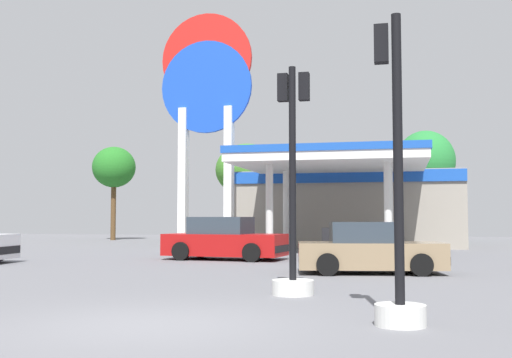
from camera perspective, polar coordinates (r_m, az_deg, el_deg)
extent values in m
plane|color=slate|center=(9.15, -9.63, -13.17)|extent=(90.00, 90.00, 0.00)
cube|color=gray|center=(34.71, 8.34, -2.83)|extent=(12.21, 6.47, 3.97)
cube|color=#194CB2|center=(31.50, 7.80, 0.22)|extent=(12.21, 0.12, 0.60)
cube|color=white|center=(27.72, 7.05, 1.48)|extent=(8.16, 7.17, 0.35)
cube|color=#194CB2|center=(27.75, 7.04, 2.15)|extent=(8.26, 7.27, 0.30)
cylinder|color=silver|center=(26.05, 1.25, -2.80)|extent=(0.32, 0.32, 3.81)
cylinder|color=silver|center=(25.49, 12.10, -2.70)|extent=(0.32, 0.32, 3.81)
cylinder|color=silver|center=(29.92, 2.81, -2.90)|extent=(0.32, 0.32, 3.81)
cylinder|color=silver|center=(29.44, 12.24, -2.81)|extent=(0.32, 0.32, 3.81)
cube|color=#4C4C51|center=(27.63, 7.11, -5.62)|extent=(0.90, 0.60, 1.10)
cube|color=white|center=(31.39, -6.73, 0.09)|extent=(0.40, 0.56, 7.10)
cube|color=white|center=(30.66, -2.51, 0.16)|extent=(0.40, 0.56, 7.10)
cylinder|color=blue|center=(31.64, -4.60, 8.48)|extent=(4.70, 0.22, 4.70)
cylinder|color=red|center=(31.99, -4.58, 10.95)|extent=(4.70, 0.22, 4.70)
cube|color=white|center=(31.85, -4.56, 9.70)|extent=(4.33, 0.08, 0.85)
cube|color=black|center=(22.25, -22.19, -6.12)|extent=(0.31, 1.81, 0.26)
cylinder|color=black|center=(23.24, 1.06, -6.57)|extent=(0.68, 0.29, 0.66)
cylinder|color=black|center=(21.54, -0.38, -6.80)|extent=(0.68, 0.29, 0.66)
cylinder|color=black|center=(24.19, -5.10, -6.44)|extent=(0.68, 0.29, 0.66)
cylinder|color=black|center=(22.57, -6.94, -6.63)|extent=(0.68, 0.29, 0.66)
cube|color=#A51111|center=(22.84, -2.88, -6.07)|extent=(4.52, 2.23, 0.79)
cube|color=#2D3842|center=(22.88, -3.24, -4.35)|extent=(2.22, 1.81, 0.66)
cube|color=black|center=(22.15, 2.31, -6.44)|extent=(0.29, 1.74, 0.25)
cylinder|color=black|center=(18.46, 13.99, -7.32)|extent=(0.63, 0.31, 0.60)
cylinder|color=black|center=(16.87, 15.03, -7.66)|extent=(0.63, 0.31, 0.60)
cylinder|color=black|center=(18.16, 6.31, -7.47)|extent=(0.63, 0.31, 0.60)
cylinder|color=black|center=(16.55, 6.63, -7.85)|extent=(0.63, 0.31, 0.60)
cube|color=#8C7556|center=(17.45, 10.50, -6.94)|extent=(4.18, 2.32, 0.71)
cube|color=#2D3842|center=(17.41, 10.02, -4.91)|extent=(2.11, 1.77, 0.60)
cube|color=black|center=(17.81, 16.75, -7.11)|extent=(0.39, 1.57, 0.23)
cylinder|color=silver|center=(9.17, 13.18, -12.15)|extent=(0.73, 0.73, 0.30)
cylinder|color=black|center=(9.11, 12.98, 1.98)|extent=(0.14, 0.14, 4.19)
cube|color=black|center=(9.58, 11.49, 12.10)|extent=(0.21, 0.20, 0.57)
sphere|color=red|center=(9.75, 11.49, 12.93)|extent=(0.15, 0.15, 0.15)
sphere|color=#D89E0C|center=(9.70, 11.51, 11.91)|extent=(0.15, 0.15, 0.15)
sphere|color=green|center=(9.65, 11.52, 10.88)|extent=(0.15, 0.15, 0.15)
cylinder|color=silver|center=(12.46, 3.43, -9.97)|extent=(0.84, 0.84, 0.30)
cylinder|color=black|center=(12.42, 3.39, 0.63)|extent=(0.14, 0.14, 4.30)
cube|color=black|center=(12.86, 2.51, 8.42)|extent=(0.21, 0.20, 0.57)
sphere|color=red|center=(13.02, 2.60, 9.08)|extent=(0.15, 0.15, 0.15)
sphere|color=#D89E0C|center=(12.98, 2.61, 8.31)|extent=(0.15, 0.15, 0.15)
sphere|color=green|center=(12.94, 2.61, 7.53)|extent=(0.15, 0.15, 0.15)
cube|color=black|center=(12.79, 4.46, 8.49)|extent=(0.21, 0.20, 0.57)
sphere|color=red|center=(12.95, 4.54, 9.16)|extent=(0.15, 0.15, 0.15)
sphere|color=#D89E0C|center=(12.91, 4.55, 8.38)|extent=(0.15, 0.15, 0.15)
sphere|color=green|center=(12.87, 4.55, 7.60)|extent=(0.15, 0.15, 0.15)
cylinder|color=brown|center=(44.14, -13.04, -2.94)|extent=(0.35, 0.35, 3.97)
ellipsoid|color=#247023|center=(44.28, -12.98, 1.08)|extent=(2.99, 2.99, 2.85)
cylinder|color=brown|center=(40.81, -0.80, -3.57)|extent=(0.26, 0.26, 3.14)
ellipsoid|color=#3D7D28|center=(40.94, -0.80, 0.86)|extent=(4.23, 4.23, 3.47)
cylinder|color=brown|center=(40.78, 15.45, -3.00)|extent=(0.31, 0.31, 3.76)
ellipsoid|color=#267C36|center=(40.94, 15.37, 1.60)|extent=(3.74, 3.74, 3.91)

